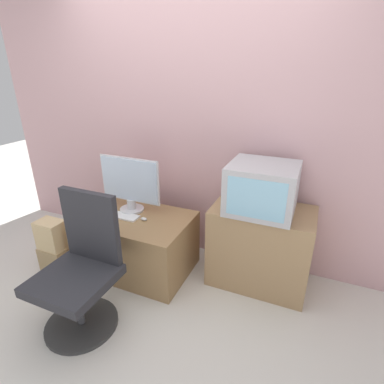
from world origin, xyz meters
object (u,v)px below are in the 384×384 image
office_chair (81,273)px  cardboard_box_lower (56,259)px  book (36,286)px  main_monitor (130,184)px  crt_tv (262,188)px  mouse (144,219)px  keyboard (120,215)px

office_chair → cardboard_box_lower: (-0.67, 0.36, -0.30)m
office_chair → book: (-0.66, 0.09, -0.41)m
main_monitor → crt_tv: bearing=6.2°
mouse → book: size_ratio=0.35×
keyboard → book: (-0.53, -0.56, -0.53)m
main_monitor → book: main_monitor is taller
main_monitor → keyboard: main_monitor is taller
keyboard → cardboard_box_lower: 0.75m
cardboard_box_lower → book: cardboard_box_lower is taller
mouse → book: mouse is taller
keyboard → book: keyboard is taller
cardboard_box_lower → mouse: bearing=21.7°
keyboard → cardboard_box_lower: size_ratio=1.41×
book → mouse: bearing=36.6°
main_monitor → crt_tv: size_ratio=1.15×
keyboard → crt_tv: bearing=12.8°
crt_tv → office_chair: (-1.06, -0.93, -0.47)m
main_monitor → office_chair: bearing=-83.1°
mouse → office_chair: 0.69m
main_monitor → book: bearing=-128.7°
keyboard → cardboard_box_lower: (-0.54, -0.30, -0.42)m
mouse → cardboard_box_lower: 0.95m
main_monitor → office_chair: main_monitor is taller
main_monitor → book: (-0.57, -0.71, -0.79)m
cardboard_box_lower → keyboard: bearing=28.9°
mouse → book: bearing=-143.4°
main_monitor → book: 1.20m
book → crt_tv: bearing=25.8°
crt_tv → cardboard_box_lower: size_ratio=2.03×
crt_tv → main_monitor: bearing=-173.8°
main_monitor → crt_tv: (1.15, 0.13, 0.10)m
main_monitor → keyboard: size_ratio=1.65×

